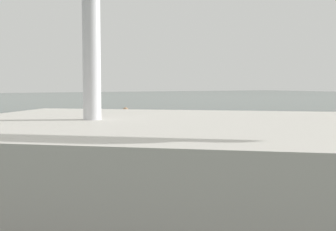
% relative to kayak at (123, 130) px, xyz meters
% --- Properties ---
extents(ground_plane, '(160.00, 160.00, 0.00)m').
position_rel_kayak_xyz_m(ground_plane, '(0.52, 1.88, -0.14)').
color(ground_plane, '#384742').
extents(kayak, '(4.95, 0.92, 0.27)m').
position_rel_kayak_xyz_m(kayak, '(0.00, 0.00, 0.00)').
color(kayak, red).
rests_on(kayak, ground).
extents(kayaker, '(0.44, 2.49, 0.74)m').
position_rel_kayak_xyz_m(kayaker, '(-0.13, -0.01, 0.45)').
color(kayaker, yellow).
rests_on(kayaker, kayak).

